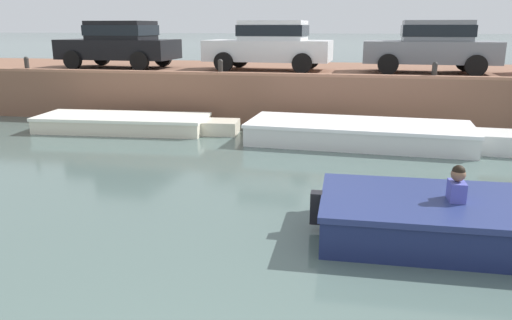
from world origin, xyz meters
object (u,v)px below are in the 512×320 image
Objects in this scene: car_left_inner_white at (270,43)px; mooring_bollard_mid at (220,66)px; car_leftmost_black at (120,42)px; mooring_bollard_east at (435,69)px; boat_moored_west_cream at (131,123)px; mooring_bollard_west at (27,63)px; car_centre_grey at (432,44)px; boat_moored_central_white at (369,134)px.

mooring_bollard_mid is at bearing -125.63° from car_left_inner_white.
car_leftmost_black is at bearing 180.00° from car_left_inner_white.
mooring_bollard_mid is 1.00× the size of mooring_bollard_east.
boat_moored_west_cream is 12.60× the size of mooring_bollard_west.
boat_moored_west_cream is 4.76m from mooring_bollard_west.
car_left_inner_white is 4.91m from car_centre_grey.
car_left_inner_white is at bearing 54.37° from mooring_bollard_mid.
car_centre_grey reaches higher than mooring_bollard_mid.
car_left_inner_white reaches higher than mooring_bollard_mid.
car_centre_grey reaches higher than boat_moored_west_cream.
car_left_inner_white is 9.03× the size of mooring_bollard_mid.
car_leftmost_black and car_left_inner_white have the same top height.
car_centre_grey is 8.83× the size of mooring_bollard_mid.
car_left_inner_white reaches higher than boat_moored_west_cream.
car_leftmost_black is 8.86× the size of mooring_bollard_east.
mooring_bollard_west is at bearing -172.29° from car_centre_grey.
mooring_bollard_mid is 6.00m from mooring_bollard_east.
mooring_bollard_mid reaches higher than boat_moored_west_cream.
mooring_bollard_mid is at bearing 180.00° from mooring_bollard_east.
car_left_inner_white is at bearing -0.00° from car_leftmost_black.
boat_moored_west_cream is 9.15m from car_centre_grey.
car_left_inner_white is 9.03× the size of mooring_bollard_east.
car_left_inner_white reaches higher than mooring_bollard_east.
boat_moored_central_white is 1.62× the size of car_left_inner_white.
boat_moored_central_white is 3.06m from mooring_bollard_east.
mooring_bollard_mid is (-6.11, -1.68, -0.61)m from car_centre_grey.
car_left_inner_white is 5.11m from mooring_bollard_east.
mooring_bollard_mid is at bearing -23.17° from car_leftmost_black.
car_leftmost_black is 5.14m from car_left_inner_white.
mooring_bollard_west is at bearing -144.94° from car_leftmost_black.
mooring_bollard_east is (9.93, -1.68, -0.61)m from car_leftmost_black.
car_centre_grey is at bearing 22.36° from boat_moored_west_cream.
car_centre_grey is (4.91, 0.00, -0.00)m from car_left_inner_white.
mooring_bollard_east is (12.33, 0.00, 0.00)m from mooring_bollard_west.
car_left_inner_white is at bearing 45.45° from boat_moored_west_cream.
car_centre_grey is (8.24, 3.39, 2.07)m from boat_moored_west_cream.
mooring_bollard_mid is at bearing 153.77° from boat_moored_central_white.
car_left_inner_white reaches higher than boat_moored_central_white.
car_centre_grey is (10.04, 0.00, -0.00)m from car_leftmost_black.
mooring_bollard_east is at bearing 51.08° from boat_moored_central_white.
boat_moored_west_cream is at bearing -141.30° from mooring_bollard_mid.
car_centre_grey is 8.83× the size of mooring_bollard_east.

